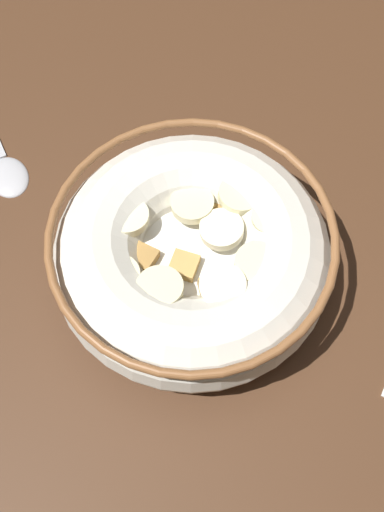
{
  "coord_description": "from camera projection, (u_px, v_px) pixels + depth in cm",
  "views": [
    {
      "loc": [
        -17.66,
        -7.46,
        40.43
      ],
      "look_at": [
        0.0,
        0.0,
        3.0
      ],
      "focal_mm": 42.14,
      "sensor_mm": 36.0,
      "label": 1
    }
  ],
  "objects": [
    {
      "name": "ground_plane",
      "position": [
        192.0,
        280.0,
        0.46
      ],
      "size": [
        129.05,
        129.05,
        2.0
      ],
      "primitive_type": "cube",
      "color": "#472B19"
    },
    {
      "name": "cereal_bowl",
      "position": [
        192.0,
        253.0,
        0.42
      ],
      "size": [
        19.41,
        19.41,
        6.31
      ],
      "color": "silver",
      "rests_on": "ground_plane"
    }
  ]
}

